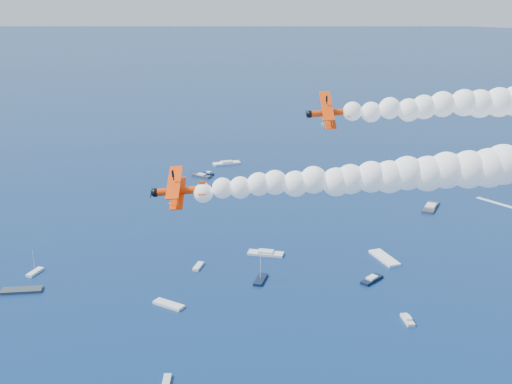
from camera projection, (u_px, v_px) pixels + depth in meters
The scene contains 4 objects.
biplane_lead at pixel (330, 113), 94.19m from camera, with size 6.63×7.43×4.48m, color red, non-canonical shape.
biplane_trail at pixel (180, 191), 91.52m from camera, with size 7.72×8.66×5.21m, color #FF3D05, non-canonical shape.
smoke_trail_trail at pixel (429, 172), 91.04m from camera, with size 60.92×38.55×12.33m, color white, non-canonical shape.
spectator_boats at pixel (417, 269), 184.51m from camera, with size 235.25×172.85×0.70m.
Camera 1 is at (43.83, -49.59, 78.74)m, focal length 46.72 mm.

